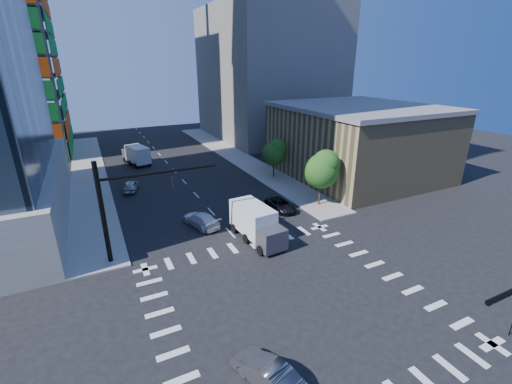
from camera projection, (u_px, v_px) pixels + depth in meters
ground at (292, 301)px, 25.07m from camera, size 160.00×160.00×0.00m
road_markings at (292, 301)px, 25.07m from camera, size 20.00×20.00×0.01m
sidewalk_ne at (236, 156)px, 63.79m from camera, size 5.00×60.00×0.15m
sidewalk_nw at (89, 174)px, 53.47m from camera, size 5.00×60.00×0.15m
commercial_building at (357, 140)px, 51.98m from camera, size 20.50×22.50×10.60m
bg_building_ne at (268, 74)px, 77.44m from camera, size 24.00×30.00×28.00m
signal_mast_nw at (120, 201)px, 28.66m from camera, size 10.20×0.40×9.00m
tree_south at (323, 169)px, 40.30m from camera, size 4.16×4.16×6.82m
tree_north at (275, 152)px, 50.74m from camera, size 3.54×3.52×5.78m
car_nb_far at (281, 205)px, 40.42m from camera, size 2.33×4.69×1.28m
car_sb_near at (201, 220)px, 36.41m from camera, size 3.38×5.45×1.47m
car_sb_mid at (131, 186)px, 46.49m from camera, size 2.77×4.59×1.46m
car_sb_cross at (268, 373)px, 18.38m from camera, size 2.98×4.68×1.46m
box_truck_near at (258, 227)px, 33.08m from camera, size 3.23×6.60×3.36m
box_truck_far at (136, 156)px, 58.59m from camera, size 4.08×6.65×3.25m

